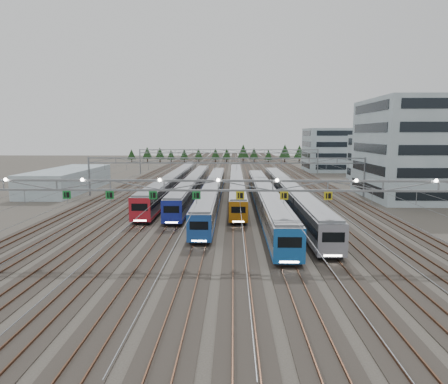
{
  "coord_description": "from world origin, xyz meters",
  "views": [
    {
      "loc": [
        1.54,
        -40.63,
        12.49
      ],
      "look_at": [
        0.08,
        21.79,
        3.5
      ],
      "focal_mm": 32.0,
      "sensor_mm": 36.0,
      "label": 1
    }
  ],
  "objects_px": {
    "depot_bldg_mid": "(382,158)",
    "depot_bldg_north": "(338,150)",
    "train_c": "(213,191)",
    "gantry_mid": "(226,165)",
    "train_e": "(265,198)",
    "train_a": "(176,181)",
    "depot_bldg_south": "(415,149)",
    "gantry_far": "(228,154)",
    "gantry_near": "(218,188)",
    "train_d": "(237,183)",
    "train_b": "(193,185)",
    "train_f": "(288,193)",
    "west_shed": "(68,180)"
  },
  "relations": [
    {
      "from": "gantry_mid",
      "to": "train_e",
      "type": "bearing_deg",
      "value": -66.8
    },
    {
      "from": "gantry_mid",
      "to": "depot_bldg_north",
      "type": "xyz_separation_m",
      "value": [
        37.79,
        58.97,
        0.93
      ]
    },
    {
      "from": "train_b",
      "to": "depot_bldg_mid",
      "type": "bearing_deg",
      "value": 28.32
    },
    {
      "from": "train_b",
      "to": "depot_bldg_mid",
      "type": "distance_m",
      "value": 54.51
    },
    {
      "from": "train_e",
      "to": "train_a",
      "type": "bearing_deg",
      "value": 128.34
    },
    {
      "from": "train_d",
      "to": "train_f",
      "type": "bearing_deg",
      "value": -61.14
    },
    {
      "from": "depot_bldg_mid",
      "to": "depot_bldg_north",
      "type": "relative_size",
      "value": 0.73
    },
    {
      "from": "train_a",
      "to": "west_shed",
      "type": "bearing_deg",
      "value": 179.08
    },
    {
      "from": "west_shed",
      "to": "train_b",
      "type": "bearing_deg",
      "value": -12.68
    },
    {
      "from": "train_c",
      "to": "depot_bldg_mid",
      "type": "xyz_separation_m",
      "value": [
        43.34,
        33.79,
        4.14
      ]
    },
    {
      "from": "depot_bldg_north",
      "to": "west_shed",
      "type": "xyz_separation_m",
      "value": [
        -73.34,
        -51.58,
        -4.89
      ]
    },
    {
      "from": "gantry_far",
      "to": "train_a",
      "type": "bearing_deg",
      "value": -106.49
    },
    {
      "from": "train_c",
      "to": "gantry_near",
      "type": "height_order",
      "value": "gantry_near"
    },
    {
      "from": "train_e",
      "to": "gantry_far",
      "type": "bearing_deg",
      "value": 96.34
    },
    {
      "from": "depot_bldg_north",
      "to": "west_shed",
      "type": "bearing_deg",
      "value": -144.88
    },
    {
      "from": "train_d",
      "to": "gantry_near",
      "type": "xyz_separation_m",
      "value": [
        -2.3,
        -45.95,
        5.1
      ]
    },
    {
      "from": "train_e",
      "to": "gantry_mid",
      "type": "distance_m",
      "value": 17.63
    },
    {
      "from": "train_e",
      "to": "gantry_far",
      "type": "relative_size",
      "value": 1.04
    },
    {
      "from": "train_a",
      "to": "depot_bldg_south",
      "type": "height_order",
      "value": "depot_bldg_south"
    },
    {
      "from": "train_d",
      "to": "train_b",
      "type": "bearing_deg",
      "value": -151.37
    },
    {
      "from": "depot_bldg_south",
      "to": "depot_bldg_north",
      "type": "relative_size",
      "value": 1.0
    },
    {
      "from": "depot_bldg_mid",
      "to": "train_e",
      "type": "bearing_deg",
      "value": -128.97
    },
    {
      "from": "train_d",
      "to": "depot_bldg_south",
      "type": "xyz_separation_m",
      "value": [
        34.85,
        -7.07,
        7.72
      ]
    },
    {
      "from": "gantry_far",
      "to": "train_d",
      "type": "bearing_deg",
      "value": -86.71
    },
    {
      "from": "gantry_near",
      "to": "depot_bldg_south",
      "type": "distance_m",
      "value": 53.84
    },
    {
      "from": "gantry_far",
      "to": "depot_bldg_mid",
      "type": "distance_m",
      "value": 44.98
    },
    {
      "from": "train_a",
      "to": "gantry_far",
      "type": "bearing_deg",
      "value": 73.51
    },
    {
      "from": "train_f",
      "to": "west_shed",
      "type": "height_order",
      "value": "west_shed"
    },
    {
      "from": "train_d",
      "to": "depot_bldg_north",
      "type": "bearing_deg",
      "value": 56.23
    },
    {
      "from": "west_shed",
      "to": "train_d",
      "type": "bearing_deg",
      "value": -2.37
    },
    {
      "from": "train_c",
      "to": "train_f",
      "type": "xyz_separation_m",
      "value": [
        13.5,
        -3.41,
        0.1
      ]
    },
    {
      "from": "train_d",
      "to": "train_f",
      "type": "height_order",
      "value": "train_f"
    },
    {
      "from": "gantry_mid",
      "to": "depot_bldg_north",
      "type": "bearing_deg",
      "value": 57.35
    },
    {
      "from": "depot_bldg_mid",
      "to": "train_a",
      "type": "bearing_deg",
      "value": -159.38
    },
    {
      "from": "depot_bldg_north",
      "to": "west_shed",
      "type": "relative_size",
      "value": 0.73
    },
    {
      "from": "train_b",
      "to": "depot_bldg_south",
      "type": "distance_m",
      "value": 44.55
    },
    {
      "from": "train_c",
      "to": "gantry_mid",
      "type": "height_order",
      "value": "gantry_mid"
    },
    {
      "from": "depot_bldg_north",
      "to": "train_e",
      "type": "bearing_deg",
      "value": -112.55
    },
    {
      "from": "train_b",
      "to": "gantry_mid",
      "type": "height_order",
      "value": "gantry_mid"
    },
    {
      "from": "train_d",
      "to": "train_e",
      "type": "height_order",
      "value": "train_e"
    },
    {
      "from": "train_c",
      "to": "gantry_far",
      "type": "xyz_separation_m",
      "value": [
        2.25,
        52.09,
        4.29
      ]
    },
    {
      "from": "gantry_mid",
      "to": "train_d",
      "type": "bearing_deg",
      "value": 68.9
    },
    {
      "from": "train_c",
      "to": "depot_bldg_south",
      "type": "distance_m",
      "value": 40.51
    },
    {
      "from": "gantry_near",
      "to": "gantry_far",
      "type": "height_order",
      "value": "gantry_near"
    },
    {
      "from": "train_a",
      "to": "train_c",
      "type": "xyz_separation_m",
      "value": [
        9.0,
        -14.09,
        -0.13
      ]
    },
    {
      "from": "train_f",
      "to": "depot_bldg_north",
      "type": "distance_m",
      "value": 74.55
    },
    {
      "from": "train_b",
      "to": "gantry_mid",
      "type": "distance_m",
      "value": 8.03
    },
    {
      "from": "train_a",
      "to": "depot_bldg_mid",
      "type": "xyz_separation_m",
      "value": [
        52.34,
        19.7,
        4.01
      ]
    },
    {
      "from": "train_f",
      "to": "gantry_near",
      "type": "xyz_separation_m",
      "value": [
        -11.3,
        -29.62,
        4.89
      ]
    },
    {
      "from": "train_d",
      "to": "gantry_far",
      "type": "bearing_deg",
      "value": 93.29
    }
  ]
}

